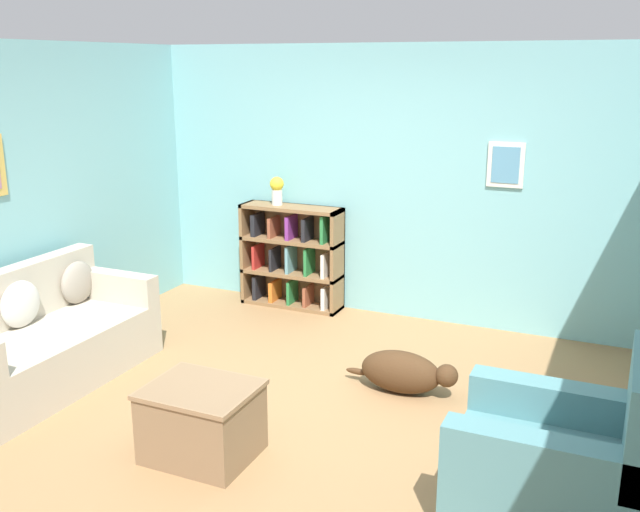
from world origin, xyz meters
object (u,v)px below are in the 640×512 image
(recliner_chair, at_px, (565,463))
(coffee_table, at_px, (202,420))
(bookshelf, at_px, (293,257))
(dog, at_px, (404,372))
(couch, at_px, (40,342))
(vase, at_px, (277,189))

(recliner_chair, bearing_deg, coffee_table, -173.63)
(bookshelf, height_order, recliner_chair, bookshelf)
(bookshelf, height_order, dog, bookshelf)
(dog, bearing_deg, couch, -160.12)
(bookshelf, distance_m, coffee_table, 2.97)
(coffee_table, bearing_deg, recliner_chair, 6.37)
(dog, bearing_deg, bookshelf, 138.33)
(recliner_chair, bearing_deg, bookshelf, 138.06)
(recliner_chair, distance_m, coffee_table, 2.17)
(couch, xyz_separation_m, coffee_table, (1.76, -0.43, -0.07))
(dog, bearing_deg, recliner_chair, -42.28)
(bookshelf, relative_size, vase, 3.67)
(couch, xyz_separation_m, recliner_chair, (3.91, -0.19, 0.02))
(vase, bearing_deg, bookshelf, 7.79)
(bookshelf, bearing_deg, couch, -112.20)
(dog, bearing_deg, coffee_table, -122.76)
(couch, relative_size, recliner_chair, 1.73)
(coffee_table, xyz_separation_m, dog, (0.89, 1.39, -0.09))
(couch, distance_m, vase, 2.70)
(dog, relative_size, vase, 3.17)
(coffee_table, distance_m, vase, 3.13)
(recliner_chair, relative_size, vase, 3.65)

